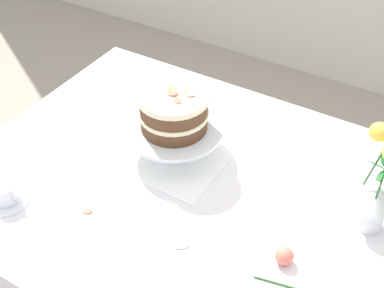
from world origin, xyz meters
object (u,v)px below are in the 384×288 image
at_px(dining_table, 202,216).
at_px(layer_cake, 174,110).
at_px(teacup, 6,194).
at_px(flower_vase, 380,187).
at_px(fallen_rose, 284,257).
at_px(cake_stand, 174,131).

height_order(dining_table, layer_cake, layer_cake).
xyz_separation_m(layer_cake, teacup, (-0.28, -0.40, -0.13)).
relative_size(layer_cake, flower_vase, 0.65).
xyz_separation_m(dining_table, flower_vase, (0.42, 0.13, 0.23)).
xyz_separation_m(teacup, fallen_rose, (0.73, 0.20, -0.00)).
relative_size(cake_stand, teacup, 2.42).
distance_m(cake_stand, fallen_rose, 0.49).
bearing_deg(flower_vase, cake_stand, -178.18).
bearing_deg(layer_cake, cake_stand, -163.32).
bearing_deg(flower_vase, dining_table, -163.12).
distance_m(dining_table, teacup, 0.55).
distance_m(layer_cake, flower_vase, 0.58).
relative_size(dining_table, flower_vase, 4.45).
bearing_deg(teacup, fallen_rose, 15.18).
bearing_deg(layer_cake, flower_vase, 1.82).
bearing_deg(cake_stand, layer_cake, 16.68).
bearing_deg(fallen_rose, teacup, -164.82).
relative_size(layer_cake, teacup, 1.70).
relative_size(flower_vase, fallen_rose, 2.78).
xyz_separation_m(dining_table, layer_cake, (-0.16, 0.11, 0.25)).
height_order(cake_stand, fallen_rose, cake_stand).
bearing_deg(dining_table, flower_vase, 16.88).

